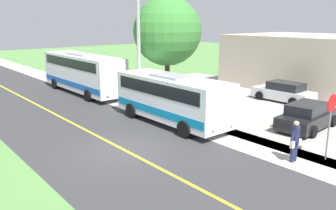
{
  "coord_description": "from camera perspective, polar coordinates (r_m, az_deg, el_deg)",
  "views": [
    {
      "loc": [
        8.02,
        12.79,
        5.86
      ],
      "look_at": [
        -3.5,
        -1.05,
        1.4
      ],
      "focal_mm": 36.89,
      "sensor_mm": 36.0,
      "label": 1
    }
  ],
  "objects": [
    {
      "name": "tree_curbside",
      "position": [
        24.18,
        -0.12,
        12.04
      ],
      "size": [
        4.71,
        4.71,
        7.44
      ],
      "color": "#4C3826",
      "rests_on": "ground"
    },
    {
      "name": "parked_car_far",
      "position": [
        20.5,
        22.07,
        -1.75
      ],
      "size": [
        4.54,
        2.32,
        1.45
      ],
      "color": "black",
      "rests_on": "ground"
    },
    {
      "name": "stop_sign",
      "position": [
        15.95,
        25.29,
        -1.6
      ],
      "size": [
        0.76,
        0.07,
        2.88
      ],
      "color": "slate",
      "rests_on": "ground"
    },
    {
      "name": "parking_lot_surface",
      "position": [
        23.39,
        23.8,
        -1.8
      ],
      "size": [
        14.0,
        36.0,
        0.01
      ],
      "primitive_type": "cube",
      "color": "#9E9991",
      "rests_on": "ground"
    },
    {
      "name": "pedestrian_with_bags",
      "position": [
        15.47,
        20.25,
        -5.42
      ],
      "size": [
        0.72,
        0.34,
        1.8
      ],
      "color": "#1E2347",
      "rests_on": "ground"
    },
    {
      "name": "parked_car_near",
      "position": [
        26.75,
        18.54,
        2.04
      ],
      "size": [
        2.07,
        4.43,
        1.45
      ],
      "color": "silver",
      "rests_on": "ground"
    },
    {
      "name": "ground_plane",
      "position": [
        16.2,
        -7.22,
        -7.42
      ],
      "size": [
        120.0,
        120.0,
        0.0
      ],
      "primitive_type": "plane",
      "color": "#548442"
    },
    {
      "name": "shuttle_bus_front",
      "position": [
        19.81,
        0.65,
        1.36
      ],
      "size": [
        2.69,
        7.87,
        2.82
      ],
      "color": "silver",
      "rests_on": "ground"
    },
    {
      "name": "commercial_building",
      "position": [
        32.63,
        25.35,
        6.27
      ],
      "size": [
        10.0,
        16.49,
        4.54
      ],
      "primitive_type": "cube",
      "color": "#B7A893",
      "rests_on": "ground"
    },
    {
      "name": "road_centre_line",
      "position": [
        16.19,
        -7.22,
        -7.39
      ],
      "size": [
        0.16,
        100.0,
        0.0
      ],
      "primitive_type": "cube",
      "color": "gold",
      "rests_on": "ground"
    },
    {
      "name": "road_surface",
      "position": [
        16.19,
        -7.22,
        -7.41
      ],
      "size": [
        8.0,
        100.0,
        0.01
      ],
      "primitive_type": "cube",
      "color": "#333335",
      "rests_on": "ground"
    },
    {
      "name": "sidewalk",
      "position": [
        19.3,
        5.9,
        -3.83
      ],
      "size": [
        2.4,
        100.0,
        0.01
      ],
      "primitive_type": "cube",
      "color": "#B2ADA3",
      "rests_on": "ground"
    },
    {
      "name": "street_light_pole",
      "position": [
        22.71,
        -5.13,
        9.58
      ],
      "size": [
        1.97,
        0.24,
        7.53
      ],
      "color": "#9E9EA3",
      "rests_on": "ground"
    },
    {
      "name": "transit_bus_rear",
      "position": [
        29.03,
        -13.93,
        5.41
      ],
      "size": [
        2.59,
        10.15,
        3.23
      ],
      "color": "white",
      "rests_on": "ground"
    }
  ]
}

